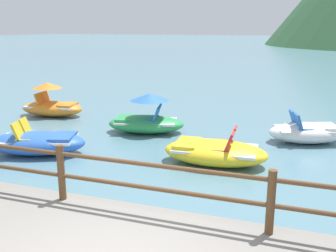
# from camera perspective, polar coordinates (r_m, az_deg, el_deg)

# --- Properties ---
(ground_plane) EXTENTS (200.00, 200.00, 0.00)m
(ground_plane) POSITION_cam_1_polar(r_m,az_deg,el_deg) (43.78, 17.01, 9.52)
(ground_plane) COLOR slate
(dock_railing) EXTENTS (23.92, 0.12, 0.95)m
(dock_railing) POSITION_cam_1_polar(r_m,az_deg,el_deg) (5.99, -1.71, -7.90)
(dock_railing) COLOR brown
(dock_railing) RESTS_ON promenade_dock
(pedal_boat_0) EXTENTS (2.47, 1.38, 1.25)m
(pedal_boat_0) POSITION_cam_1_polar(r_m,az_deg,el_deg) (15.09, -16.62, 2.92)
(pedal_boat_0) COLOR orange
(pedal_boat_0) RESTS_ON ground
(pedal_boat_1) EXTENTS (2.59, 1.77, 1.23)m
(pedal_boat_1) POSITION_cam_1_polar(r_m,az_deg,el_deg) (12.23, -3.19, 0.94)
(pedal_boat_1) COLOR green
(pedal_boat_1) RESTS_ON ground
(pedal_boat_4) EXTENTS (2.78, 1.94, 0.90)m
(pedal_boat_4) POSITION_cam_1_polar(r_m,az_deg,el_deg) (10.73, -18.52, -2.28)
(pedal_boat_4) COLOR blue
(pedal_boat_4) RESTS_ON ground
(pedal_boat_5) EXTENTS (2.58, 1.51, 0.89)m
(pedal_boat_5) POSITION_cam_1_polar(r_m,az_deg,el_deg) (9.52, 6.82, -3.75)
(pedal_boat_5) COLOR yellow
(pedal_boat_5) RESTS_ON ground
(pedal_boat_6) EXTENTS (2.42, 1.79, 0.89)m
(pedal_boat_6) POSITION_cam_1_polar(r_m,az_deg,el_deg) (11.84, 19.62, -0.84)
(pedal_boat_6) COLOR white
(pedal_boat_6) RESTS_ON ground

